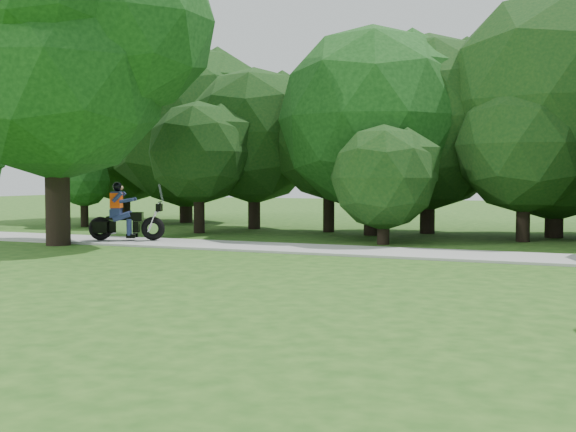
% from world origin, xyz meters
% --- Properties ---
extents(ground, '(100.00, 100.00, 0.00)m').
position_xyz_m(ground, '(0.00, 0.00, 0.00)').
color(ground, '#214D16').
rests_on(ground, ground).
extents(walkway, '(60.00, 2.20, 0.06)m').
position_xyz_m(walkway, '(0.00, 8.00, 0.03)').
color(walkway, '#A6A6A1').
rests_on(walkway, ground).
extents(tree_line, '(40.49, 12.05, 7.84)m').
position_xyz_m(tree_line, '(1.14, 14.53, 3.71)').
color(tree_line, black).
rests_on(tree_line, ground).
extents(big_tree_west, '(8.64, 6.56, 9.96)m').
position_xyz_m(big_tree_west, '(-10.54, 6.85, 5.76)').
color(big_tree_west, black).
rests_on(big_tree_west, ground).
extents(touring_motorcycle, '(2.15, 1.30, 1.72)m').
position_xyz_m(touring_motorcycle, '(-9.36, 7.92, 0.68)').
color(touring_motorcycle, black).
rests_on(touring_motorcycle, walkway).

